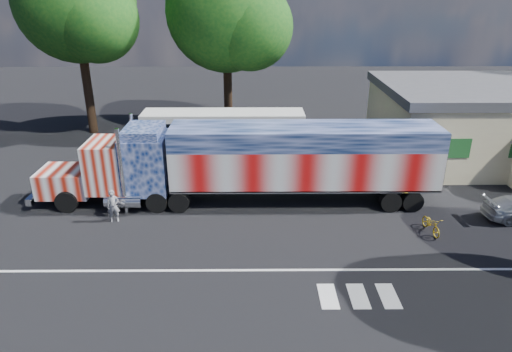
{
  "coord_description": "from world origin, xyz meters",
  "views": [
    {
      "loc": [
        -0.17,
        -19.57,
        11.4
      ],
      "look_at": [
        0.0,
        3.0,
        1.9
      ],
      "focal_mm": 32.0,
      "sensor_mm": 36.0,
      "label": 1
    }
  ],
  "objects_px": {
    "semi_truck": "(254,161)",
    "coach_bus": "(224,134)",
    "tree_nw_a": "(77,3)",
    "bicycle": "(431,224)",
    "tree_n_mid": "(228,12)",
    "woman": "(113,206)"
  },
  "relations": [
    {
      "from": "bicycle",
      "to": "tree_nw_a",
      "type": "relative_size",
      "value": 0.12
    },
    {
      "from": "semi_truck",
      "to": "tree_nw_a",
      "type": "height_order",
      "value": "tree_nw_a"
    },
    {
      "from": "coach_bus",
      "to": "bicycle",
      "type": "xyz_separation_m",
      "value": [
        10.88,
        -10.99,
        -1.24
      ]
    },
    {
      "from": "semi_truck",
      "to": "tree_nw_a",
      "type": "relative_size",
      "value": 1.52
    },
    {
      "from": "woman",
      "to": "tree_nw_a",
      "type": "distance_m",
      "value": 19.07
    },
    {
      "from": "coach_bus",
      "to": "woman",
      "type": "relative_size",
      "value": 6.39
    },
    {
      "from": "coach_bus",
      "to": "tree_n_mid",
      "type": "bearing_deg",
      "value": 88.96
    },
    {
      "from": "tree_nw_a",
      "to": "tree_n_mid",
      "type": "height_order",
      "value": "tree_nw_a"
    },
    {
      "from": "semi_truck",
      "to": "coach_bus",
      "type": "distance_m",
      "value": 7.74
    },
    {
      "from": "tree_nw_a",
      "to": "bicycle",
      "type": "bearing_deg",
      "value": -37.48
    },
    {
      "from": "semi_truck",
      "to": "woman",
      "type": "relative_size",
      "value": 12.71
    },
    {
      "from": "semi_truck",
      "to": "tree_n_mid",
      "type": "distance_m",
      "value": 16.34
    },
    {
      "from": "tree_n_mid",
      "to": "tree_nw_a",
      "type": "bearing_deg",
      "value": -173.04
    },
    {
      "from": "semi_truck",
      "to": "coach_bus",
      "type": "relative_size",
      "value": 1.99
    },
    {
      "from": "semi_truck",
      "to": "tree_nw_a",
      "type": "distance_m",
      "value": 20.24
    },
    {
      "from": "bicycle",
      "to": "tree_nw_a",
      "type": "distance_m",
      "value": 29.35
    },
    {
      "from": "bicycle",
      "to": "tree_n_mid",
      "type": "xyz_separation_m",
      "value": [
        -10.75,
        18.23,
        8.94
      ]
    },
    {
      "from": "semi_truck",
      "to": "bicycle",
      "type": "xyz_separation_m",
      "value": [
        8.78,
        -3.57,
        -2.0
      ]
    },
    {
      "from": "tree_nw_a",
      "to": "tree_n_mid",
      "type": "xyz_separation_m",
      "value": [
        11.24,
        1.37,
        -0.71
      ]
    },
    {
      "from": "coach_bus",
      "to": "woman",
      "type": "xyz_separation_m",
      "value": [
        -5.16,
        -9.72,
        -0.81
      ]
    },
    {
      "from": "woman",
      "to": "bicycle",
      "type": "relative_size",
      "value": 1.02
    },
    {
      "from": "semi_truck",
      "to": "bicycle",
      "type": "height_order",
      "value": "semi_truck"
    }
  ]
}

